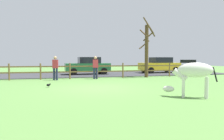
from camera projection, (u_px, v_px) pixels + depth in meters
ground_plane at (96, 88)px, 10.20m from camera, size 60.00×60.00×0.00m
parking_asphalt at (78, 74)px, 19.18m from camera, size 28.00×7.40×0.05m
paddock_fence at (70, 70)px, 14.74m from camera, size 20.13×0.11×1.14m
bare_tree at (147, 49)px, 16.00m from camera, size 1.13×1.17×4.61m
zebra at (193, 73)px, 7.63m from camera, size 1.67×1.29×1.41m
crow_on_grass at (48, 85)px, 10.36m from camera, size 0.21×0.10×0.20m
parked_car_yellow at (160, 65)px, 20.89m from camera, size 4.04×1.97×1.56m
parked_car_green at (88, 65)px, 18.78m from camera, size 4.06×2.01×1.56m
visitor_left_of_tree at (95, 66)px, 14.69m from camera, size 0.36×0.23×1.64m
visitor_right_of_tree at (55, 67)px, 13.84m from camera, size 0.39×0.28×1.64m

